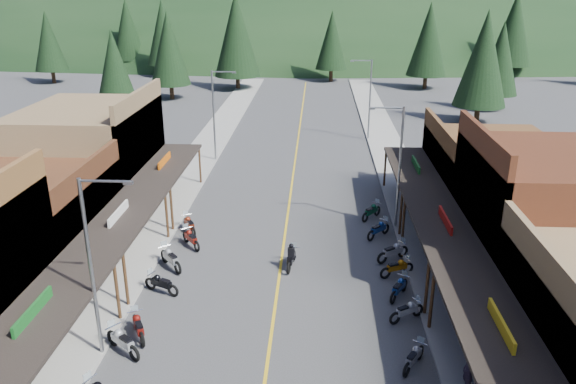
# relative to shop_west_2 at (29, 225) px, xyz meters

# --- Properties ---
(ground) EXTENTS (220.00, 220.00, 0.00)m
(ground) POSITION_rel_shop_west_2_xyz_m (13.75, -1.70, -2.53)
(ground) COLOR #38383A
(ground) RESTS_ON ground
(centerline) EXTENTS (0.15, 90.00, 0.01)m
(centerline) POSITION_rel_shop_west_2_xyz_m (13.75, 18.30, -2.53)
(centerline) COLOR gold
(centerline) RESTS_ON ground
(sidewalk_west) EXTENTS (3.40, 94.00, 0.15)m
(sidewalk_west) POSITION_rel_shop_west_2_xyz_m (5.05, 18.30, -2.46)
(sidewalk_west) COLOR gray
(sidewalk_west) RESTS_ON ground
(sidewalk_east) EXTENTS (3.40, 94.00, 0.15)m
(sidewalk_east) POSITION_rel_shop_west_2_xyz_m (22.45, 18.30, -2.46)
(sidewalk_east) COLOR gray
(sidewalk_east) RESTS_ON ground
(shop_west_2) EXTENTS (10.90, 9.00, 6.20)m
(shop_west_2) POSITION_rel_shop_west_2_xyz_m (0.00, 0.00, 0.00)
(shop_west_2) COLOR #3F2111
(shop_west_2) RESTS_ON ground
(shop_west_3) EXTENTS (10.90, 10.20, 8.20)m
(shop_west_3) POSITION_rel_shop_west_2_xyz_m (-0.03, 9.60, 0.99)
(shop_west_3) COLOR brown
(shop_west_3) RESTS_ON ground
(shop_east_2) EXTENTS (10.90, 9.00, 8.20)m
(shop_east_2) POSITION_rel_shop_west_2_xyz_m (27.54, 0.00, 0.99)
(shop_east_2) COLOR #562B19
(shop_east_2) RESTS_ON ground
(shop_east_3) EXTENTS (10.90, 10.20, 6.20)m
(shop_east_3) POSITION_rel_shop_west_2_xyz_m (27.51, 9.60, -0.00)
(shop_east_3) COLOR #4C2D16
(shop_east_3) RESTS_ON ground
(streetlight_0) EXTENTS (2.16, 0.18, 8.00)m
(streetlight_0) POSITION_rel_shop_west_2_xyz_m (6.80, -7.70, 1.93)
(streetlight_0) COLOR gray
(streetlight_0) RESTS_ON ground
(streetlight_1) EXTENTS (2.16, 0.18, 8.00)m
(streetlight_1) POSITION_rel_shop_west_2_xyz_m (6.80, 20.30, 1.93)
(streetlight_1) COLOR gray
(streetlight_1) RESTS_ON ground
(streetlight_2) EXTENTS (2.16, 0.18, 8.00)m
(streetlight_2) POSITION_rel_shop_west_2_xyz_m (20.71, 6.30, 1.93)
(streetlight_2) COLOR gray
(streetlight_2) RESTS_ON ground
(streetlight_3) EXTENTS (2.16, 0.18, 8.00)m
(streetlight_3) POSITION_rel_shop_west_2_xyz_m (20.71, 28.30, 1.93)
(streetlight_3) COLOR gray
(streetlight_3) RESTS_ON ground
(ridge_hill) EXTENTS (310.00, 140.00, 60.00)m
(ridge_hill) POSITION_rel_shop_west_2_xyz_m (13.75, 133.30, -2.53)
(ridge_hill) COLOR black
(ridge_hill) RESTS_ON ground
(pine_0) EXTENTS (5.04, 5.04, 11.00)m
(pine_0) POSITION_rel_shop_west_2_xyz_m (-26.25, 60.30, 3.95)
(pine_0) COLOR black
(pine_0) RESTS_ON ground
(pine_1) EXTENTS (5.88, 5.88, 12.50)m
(pine_1) POSITION_rel_shop_west_2_xyz_m (-10.25, 68.30, 4.70)
(pine_1) COLOR black
(pine_1) RESTS_ON ground
(pine_2) EXTENTS (6.72, 6.72, 14.00)m
(pine_2) POSITION_rel_shop_west_2_xyz_m (3.75, 56.30, 5.46)
(pine_2) COLOR black
(pine_2) RESTS_ON ground
(pine_3) EXTENTS (5.04, 5.04, 11.00)m
(pine_3) POSITION_rel_shop_west_2_xyz_m (17.75, 64.30, 3.95)
(pine_3) COLOR black
(pine_3) RESTS_ON ground
(pine_4) EXTENTS (5.88, 5.88, 12.50)m
(pine_4) POSITION_rel_shop_west_2_xyz_m (31.75, 58.30, 4.70)
(pine_4) COLOR black
(pine_4) RESTS_ON ground
(pine_5) EXTENTS (6.72, 6.72, 14.00)m
(pine_5) POSITION_rel_shop_west_2_xyz_m (47.75, 70.30, 5.46)
(pine_5) COLOR black
(pine_5) RESTS_ON ground
(pine_7) EXTENTS (5.88, 5.88, 12.50)m
(pine_7) POSITION_rel_shop_west_2_xyz_m (-18.25, 74.30, 4.70)
(pine_7) COLOR black
(pine_7) RESTS_ON ground
(pine_8) EXTENTS (4.48, 4.48, 10.00)m
(pine_8) POSITION_rel_shop_west_2_xyz_m (-8.25, 38.30, 3.44)
(pine_8) COLOR black
(pine_8) RESTS_ON ground
(pine_9) EXTENTS (4.93, 4.93, 10.80)m
(pine_9) POSITION_rel_shop_west_2_xyz_m (37.75, 43.30, 3.85)
(pine_9) COLOR black
(pine_9) RESTS_ON ground
(pine_10) EXTENTS (5.38, 5.38, 11.60)m
(pine_10) POSITION_rel_shop_west_2_xyz_m (-4.25, 48.30, 4.25)
(pine_10) COLOR black
(pine_10) RESTS_ON ground
(pine_11) EXTENTS (5.82, 5.82, 12.40)m
(pine_11) POSITION_rel_shop_west_2_xyz_m (33.75, 36.30, 4.65)
(pine_11) COLOR black
(pine_11) RESTS_ON ground
(bike_west_5) EXTENTS (2.26, 2.01, 1.30)m
(bike_west_5) POSITION_rel_shop_west_2_xyz_m (7.53, -7.56, -1.88)
(bike_west_5) COLOR #ADAEB3
(bike_west_5) RESTS_ON ground
(bike_west_6) EXTENTS (1.64, 2.21, 1.22)m
(bike_west_6) POSITION_rel_shop_west_2_xyz_m (7.85, -6.37, -1.92)
(bike_west_6) COLOR maroon
(bike_west_6) RESTS_ON ground
(bike_west_7) EXTENTS (2.19, 1.52, 1.19)m
(bike_west_7) POSITION_rel_shop_west_2_xyz_m (7.85, -2.54, -1.94)
(bike_west_7) COLOR black
(bike_west_7) RESTS_ON ground
(bike_west_8) EXTENTS (2.10, 2.31, 1.34)m
(bike_west_8) POSITION_rel_shop_west_2_xyz_m (7.67, 0.12, -1.86)
(bike_west_8) COLOR gray
(bike_west_8) RESTS_ON ground
(bike_west_9) EXTENTS (1.86, 2.14, 1.23)m
(bike_west_9) POSITION_rel_shop_west_2_xyz_m (8.22, 2.86, -1.92)
(bike_west_9) COLOR maroon
(bike_west_9) RESTS_ON ground
(bike_west_10) EXTENTS (1.69, 2.18, 1.21)m
(bike_west_10) POSITION_rel_shop_west_2_xyz_m (7.66, 4.94, -1.93)
(bike_west_10) COLOR maroon
(bike_west_10) RESTS_ON ground
(bike_east_5) EXTENTS (1.57, 1.97, 1.10)m
(bike_east_5) POSITION_rel_shop_west_2_xyz_m (19.80, -7.88, -1.98)
(bike_east_5) COLOR gray
(bike_east_5) RESTS_ON ground
(bike_east_6) EXTENTS (1.99, 1.58, 1.11)m
(bike_east_6) POSITION_rel_shop_west_2_xyz_m (20.02, -4.37, -1.98)
(bike_east_6) COLOR #A6A7AC
(bike_east_6) RESTS_ON ground
(bike_east_7) EXTENTS (1.60, 2.11, 1.17)m
(bike_east_7) POSITION_rel_shop_west_2_xyz_m (19.93, -2.30, -1.95)
(bike_east_7) COLOR navy
(bike_east_7) RESTS_ON ground
(bike_east_8) EXTENTS (2.11, 1.48, 1.15)m
(bike_east_8) POSITION_rel_shop_west_2_xyz_m (20.11, -0.12, -1.96)
(bike_east_8) COLOR #AD630C
(bike_east_8) RESTS_ON ground
(bike_east_9) EXTENTS (2.22, 1.83, 1.25)m
(bike_east_9) POSITION_rel_shop_west_2_xyz_m (20.11, 1.70, -1.91)
(bike_east_9) COLOR #A9A8AE
(bike_east_9) RESTS_ON ground
(bike_east_10) EXTENTS (1.94, 2.02, 1.20)m
(bike_east_10) POSITION_rel_shop_west_2_xyz_m (19.60, 4.84, -1.93)
(bike_east_10) COLOR navy
(bike_east_10) RESTS_ON ground
(bike_east_11) EXTENTS (1.83, 2.08, 1.20)m
(bike_east_11) POSITION_rel_shop_west_2_xyz_m (19.42, 7.77, -1.94)
(bike_east_11) COLOR #0D4428
(bike_east_11) RESTS_ON ground
(rider_on_bike) EXTENTS (0.98, 2.15, 1.58)m
(rider_on_bike) POSITION_rel_shop_west_2_xyz_m (14.36, 0.56, -1.90)
(rider_on_bike) COLOR black
(rider_on_bike) RESTS_ON ground
(pedestrian_east_a) EXTENTS (0.47, 0.64, 1.59)m
(pedestrian_east_a) POSITION_rel_shop_west_2_xyz_m (21.61, -9.27, -1.59)
(pedestrian_east_a) COLOR #2D2334
(pedestrian_east_a) RESTS_ON sidewalk_east
(pedestrian_east_b) EXTENTS (0.96, 0.70, 1.77)m
(pedestrian_east_b) POSITION_rel_shop_west_2_xyz_m (22.23, 13.15, -1.50)
(pedestrian_east_b) COLOR brown
(pedestrian_east_b) RESTS_ON sidewalk_east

